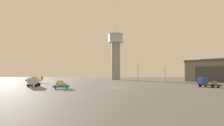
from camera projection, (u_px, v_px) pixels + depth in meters
name	position (u px, v px, depth m)	size (l,w,h in m)	color
ground_plane	(115.00, 88.00, 52.95)	(400.00, 400.00, 0.00)	slate
control_tower	(116.00, 52.00, 131.15)	(10.14, 10.14, 34.69)	gray
hangar	(218.00, 71.00, 96.70)	(31.34, 31.52, 10.76)	#6B665B
airplane_white	(34.00, 80.00, 81.66)	(7.03, 8.65, 2.77)	white
truck_flatbed_blue	(206.00, 82.00, 55.56)	(5.14, 6.69, 2.82)	#38383D
truck_fuel_tanker_silver	(34.00, 81.00, 58.10)	(4.01, 6.46, 2.93)	#38383D
car_yellow	(60.00, 82.00, 70.89)	(2.48, 4.70, 1.37)	gold
car_teal	(61.00, 86.00, 49.33)	(4.38, 3.04, 1.37)	teal
light_post_west	(165.00, 72.00, 98.19)	(0.44, 0.44, 8.33)	#38383D
light_post_centre	(138.00, 70.00, 97.69)	(0.44, 0.44, 9.47)	#38383D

